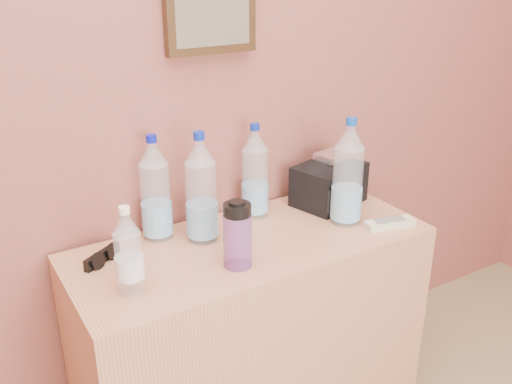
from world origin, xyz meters
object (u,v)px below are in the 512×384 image
pet_large_b (155,193)px  toiletry_bag (329,182)px  pet_large_a (201,193)px  pet_small (129,256)px  pet_large_c (255,176)px  nalgene_bottle (237,234)px  dresser (252,334)px  sunglasses (102,257)px  foil_packet (332,156)px  ac_remote (390,223)px  pet_large_d (348,178)px

pet_large_b → toiletry_bag: pet_large_b is taller
pet_large_a → toiletry_bag: (0.52, 0.02, -0.07)m
pet_large_a → pet_small: 0.35m
pet_large_a → pet_large_c: size_ratio=1.09×
nalgene_bottle → dresser: bearing=44.9°
sunglasses → foil_packet: foil_packet is taller
toiletry_bag → sunglasses: bearing=164.8°
dresser → foil_packet: 0.68m
pet_large_c → foil_packet: pet_large_c is taller
pet_large_b → foil_packet: pet_large_b is taller
pet_large_a → toiletry_bag: bearing=2.1°
dresser → pet_small: bearing=-168.7°
pet_large_b → pet_large_c: bearing=-2.5°
pet_large_a → nalgene_bottle: (0.01, -0.20, -0.06)m
ac_remote → foil_packet: size_ratio=1.57×
ac_remote → foil_packet: bearing=112.4°
dresser → pet_large_b: bearing=142.9°
pet_large_a → pet_large_d: (0.47, -0.14, 0.00)m
sunglasses → toiletry_bag: 0.84m
pet_large_b → pet_small: 0.33m
pet_large_d → nalgene_bottle: size_ratio=1.78×
ac_remote → pet_large_c: bearing=149.5°
foil_packet → sunglasses: bearing=-179.9°
dresser → sunglasses: size_ratio=8.30×
pet_large_c → pet_small: size_ratio=1.30×
pet_large_d → pet_small: bearing=-176.9°
dresser → pet_large_a: bearing=142.6°
toiletry_bag → pet_large_c: bearing=154.1°
ac_remote → toiletry_bag: 0.28m
pet_large_a → nalgene_bottle: pet_large_a is taller
pet_large_b → foil_packet: (0.65, -0.07, 0.03)m
pet_large_a → foil_packet: size_ratio=3.28×
nalgene_bottle → pet_large_b: bearing=113.9°
nalgene_bottle → sunglasses: (-0.33, 0.22, -0.08)m
pet_large_b → pet_large_c: pet_large_b is taller
dresser → foil_packet: bearing=15.8°
dresser → pet_large_b: 0.59m
toiletry_bag → foil_packet: size_ratio=2.26×
pet_large_a → foil_packet: bearing=2.2°
pet_small → sunglasses: pet_small is taller
pet_large_b → nalgene_bottle: pet_large_b is taller
nalgene_bottle → ac_remote: (0.56, -0.04, -0.09)m
pet_large_a → pet_large_c: (0.24, 0.07, -0.01)m
nalgene_bottle → foil_packet: 0.57m
toiletry_bag → pet_large_b: bearing=158.7°
dresser → pet_large_b: size_ratio=3.37×
nalgene_bottle → pet_large_a: bearing=93.6°
dresser → ac_remote: 0.60m
pet_large_d → ac_remote: bearing=-45.8°
dresser → toiletry_bag: toiletry_bag is taller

